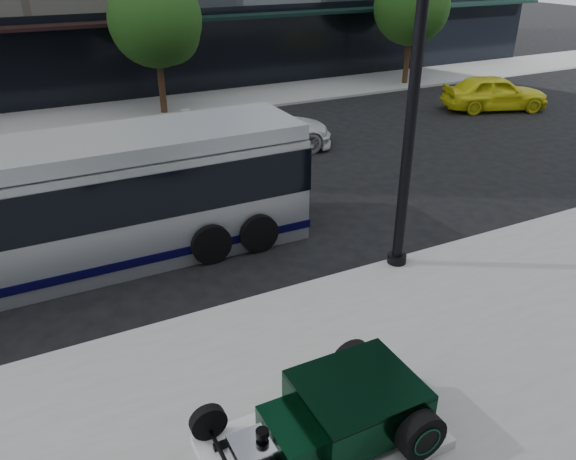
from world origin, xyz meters
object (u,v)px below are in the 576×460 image
yellow_taxi (495,93)px  white_sedan (259,129)px  hot_rod (344,408)px  lamppost (412,106)px  transit_bus (40,211)px

yellow_taxi → white_sedan: bearing=112.2°
hot_rod → lamppost: size_ratio=0.41×
white_sedan → yellow_taxi: 11.68m
hot_rod → white_sedan: bearing=71.0°
hot_rod → yellow_taxi: 20.81m
transit_bus → hot_rod: bearing=-65.8°
transit_bus → white_sedan: (7.69, 5.55, -0.72)m
hot_rod → lamppost: 6.22m
lamppost → transit_bus: (-7.10, 3.44, -2.26)m
hot_rod → yellow_taxi: bearing=39.3°
hot_rod → white_sedan: white_sedan is taller
white_sedan → hot_rod: bearing=171.6°
white_sedan → lamppost: bearing=-173.1°
yellow_taxi → lamppost: bearing=147.8°
hot_rod → transit_bus: size_ratio=0.27×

